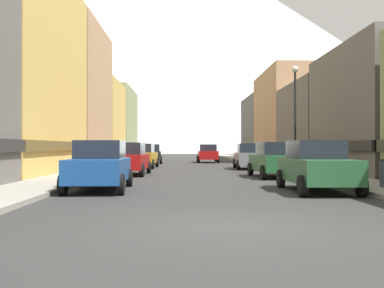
{
  "coord_description": "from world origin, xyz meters",
  "views": [
    {
      "loc": [
        -0.84,
        -9.02,
        1.56
      ],
      "look_at": [
        -0.0,
        33.11,
        1.8
      ],
      "focal_mm": 43.33,
      "sensor_mm": 36.0,
      "label": 1
    }
  ],
  "objects_px": {
    "car_left_2": "(142,156)",
    "car_right_1": "(275,160)",
    "car_left_3": "(151,154)",
    "streetlamp_right": "(295,103)",
    "car_left_0": "(100,165)",
    "car_right_0": "(316,166)",
    "pedestrian_0": "(85,159)",
    "car_left_1": "(129,159)",
    "car_right_2": "(250,156)",
    "car_driving_0": "(208,153)",
    "potted_plant_1": "(330,164)"
  },
  "relations": [
    {
      "from": "car_left_2",
      "to": "car_right_1",
      "type": "xyz_separation_m",
      "value": [
        7.61,
        -10.56,
        0.0
      ]
    },
    {
      "from": "car_left_3",
      "to": "streetlamp_right",
      "type": "bearing_deg",
      "value": -62.55
    },
    {
      "from": "car_left_0",
      "to": "streetlamp_right",
      "type": "distance_m",
      "value": 13.05
    },
    {
      "from": "car_right_0",
      "to": "car_right_1",
      "type": "xyz_separation_m",
      "value": [
        0.0,
        7.29,
        0.0
      ]
    },
    {
      "from": "car_left_0",
      "to": "pedestrian_0",
      "type": "distance_m",
      "value": 9.46
    },
    {
      "from": "car_left_2",
      "to": "car_right_0",
      "type": "bearing_deg",
      "value": -66.94
    },
    {
      "from": "streetlamp_right",
      "to": "car_right_1",
      "type": "bearing_deg",
      "value": -126.48
    },
    {
      "from": "car_left_0",
      "to": "car_left_1",
      "type": "relative_size",
      "value": 1.0
    },
    {
      "from": "car_right_2",
      "to": "pedestrian_0",
      "type": "distance_m",
      "value": 11.81
    },
    {
      "from": "car_right_0",
      "to": "car_driving_0",
      "type": "height_order",
      "value": "same"
    },
    {
      "from": "car_right_1",
      "to": "car_driving_0",
      "type": "distance_m",
      "value": 22.14
    },
    {
      "from": "car_left_2",
      "to": "pedestrian_0",
      "type": "relative_size",
      "value": 2.79
    },
    {
      "from": "car_driving_0",
      "to": "potted_plant_1",
      "type": "xyz_separation_m",
      "value": [
        5.4,
        -20.81,
        -0.27
      ]
    },
    {
      "from": "car_right_0",
      "to": "pedestrian_0",
      "type": "bearing_deg",
      "value": 135.87
    },
    {
      "from": "pedestrian_0",
      "to": "car_right_1",
      "type": "bearing_deg",
      "value": -13.73
    },
    {
      "from": "car_left_2",
      "to": "car_driving_0",
      "type": "bearing_deg",
      "value": 64.78
    },
    {
      "from": "car_right_0",
      "to": "car_driving_0",
      "type": "xyz_separation_m",
      "value": [
        -2.2,
        29.33,
        0.0
      ]
    },
    {
      "from": "car_right_2",
      "to": "streetlamp_right",
      "type": "height_order",
      "value": "streetlamp_right"
    },
    {
      "from": "car_left_2",
      "to": "streetlamp_right",
      "type": "height_order",
      "value": "streetlamp_right"
    },
    {
      "from": "car_left_3",
      "to": "car_left_2",
      "type": "bearing_deg",
      "value": -90.04
    },
    {
      "from": "car_right_1",
      "to": "car_left_3",
      "type": "bearing_deg",
      "value": 111.09
    },
    {
      "from": "car_left_0",
      "to": "pedestrian_0",
      "type": "bearing_deg",
      "value": 105.0
    },
    {
      "from": "car_left_0",
      "to": "potted_plant_1",
      "type": "bearing_deg",
      "value": 36.19
    },
    {
      "from": "car_left_0",
      "to": "car_left_2",
      "type": "height_order",
      "value": "same"
    },
    {
      "from": "potted_plant_1",
      "to": "car_right_1",
      "type": "bearing_deg",
      "value": -159.09
    },
    {
      "from": "car_left_3",
      "to": "car_driving_0",
      "type": "height_order",
      "value": "same"
    },
    {
      "from": "car_left_2",
      "to": "pedestrian_0",
      "type": "bearing_deg",
      "value": -106.79
    },
    {
      "from": "car_left_2",
      "to": "car_left_1",
      "type": "bearing_deg",
      "value": -90.0
    },
    {
      "from": "car_driving_0",
      "to": "streetlamp_right",
      "type": "bearing_deg",
      "value": -79.35
    },
    {
      "from": "car_right_0",
      "to": "car_right_2",
      "type": "height_order",
      "value": "same"
    },
    {
      "from": "car_left_0",
      "to": "car_driving_0",
      "type": "relative_size",
      "value": 1.01
    },
    {
      "from": "car_right_2",
      "to": "streetlamp_right",
      "type": "relative_size",
      "value": 0.76
    },
    {
      "from": "car_left_2",
      "to": "potted_plant_1",
      "type": "relative_size",
      "value": 5.0
    },
    {
      "from": "car_left_1",
      "to": "streetlamp_right",
      "type": "bearing_deg",
      "value": -0.3
    },
    {
      "from": "car_left_1",
      "to": "car_right_0",
      "type": "distance_m",
      "value": 12.12
    },
    {
      "from": "car_right_0",
      "to": "potted_plant_1",
      "type": "xyz_separation_m",
      "value": [
        3.2,
        8.51,
        -0.27
      ]
    },
    {
      "from": "car_left_3",
      "to": "car_driving_0",
      "type": "relative_size",
      "value": 1.02
    },
    {
      "from": "streetlamp_right",
      "to": "car_driving_0",
      "type": "bearing_deg",
      "value": 100.65
    },
    {
      "from": "potted_plant_1",
      "to": "pedestrian_0",
      "type": "distance_m",
      "value": 13.31
    },
    {
      "from": "car_left_0",
      "to": "car_driving_0",
      "type": "height_order",
      "value": "same"
    },
    {
      "from": "car_left_3",
      "to": "car_right_0",
      "type": "bearing_deg",
      "value": -74.28
    },
    {
      "from": "car_right_0",
      "to": "car_right_2",
      "type": "relative_size",
      "value": 0.99
    },
    {
      "from": "car_left_1",
      "to": "car_left_3",
      "type": "height_order",
      "value": "same"
    },
    {
      "from": "potted_plant_1",
      "to": "streetlamp_right",
      "type": "xyz_separation_m",
      "value": [
        -1.65,
        0.87,
        3.35
      ]
    },
    {
      "from": "car_right_1",
      "to": "pedestrian_0",
      "type": "height_order",
      "value": "car_right_1"
    },
    {
      "from": "streetlamp_right",
      "to": "car_left_1",
      "type": "bearing_deg",
      "value": 179.7
    },
    {
      "from": "car_left_0",
      "to": "car_right_2",
      "type": "xyz_separation_m",
      "value": [
        7.6,
        15.35,
        0.0
      ]
    },
    {
      "from": "car_left_3",
      "to": "car_right_2",
      "type": "xyz_separation_m",
      "value": [
        7.59,
        -11.03,
        0.0
      ]
    },
    {
      "from": "car_right_0",
      "to": "car_driving_0",
      "type": "distance_m",
      "value": 29.41
    },
    {
      "from": "car_right_0",
      "to": "pedestrian_0",
      "type": "height_order",
      "value": "car_right_0"
    }
  ]
}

